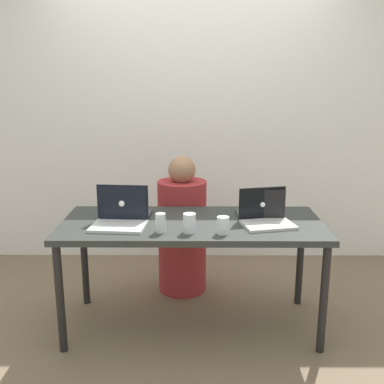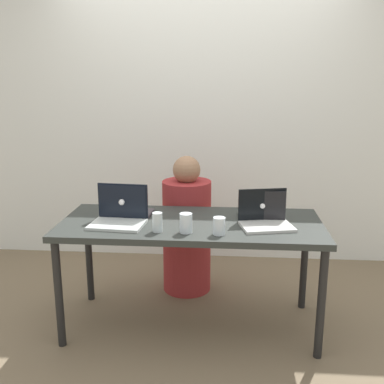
{
  "view_description": "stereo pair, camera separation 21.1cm",
  "coord_description": "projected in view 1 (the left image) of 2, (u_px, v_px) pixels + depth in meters",
  "views": [
    {
      "loc": [
        0.01,
        -2.77,
        1.64
      ],
      "look_at": [
        0.0,
        0.07,
        0.92
      ],
      "focal_mm": 42.0,
      "sensor_mm": 36.0,
      "label": 1
    },
    {
      "loc": [
        0.23,
        -2.76,
        1.64
      ],
      "look_at": [
        0.0,
        0.07,
        0.92
      ],
      "focal_mm": 42.0,
      "sensor_mm": 36.0,
      "label": 2
    }
  ],
  "objects": [
    {
      "name": "laptop_back_left",
      "position": [
        125.0,
        211.0,
        2.96
      ],
      "size": [
        0.33,
        0.28,
        0.23
      ],
      "rotation": [
        0.0,
        0.0,
        3.08
      ],
      "color": "#3B343C",
      "rests_on": "desk"
    },
    {
      "name": "laptop_back_right",
      "position": [
        260.0,
        211.0,
        2.98
      ],
      "size": [
        0.3,
        0.24,
        0.21
      ],
      "rotation": [
        0.0,
        0.0,
        3.16
      ],
      "color": "#343A39",
      "rests_on": "desk"
    },
    {
      "name": "water_glass_left",
      "position": [
        161.0,
        224.0,
        2.69
      ],
      "size": [
        0.06,
        0.06,
        0.12
      ],
      "color": "silver",
      "rests_on": "desk"
    },
    {
      "name": "person_at_center",
      "position": [
        182.0,
        232.0,
        3.5
      ],
      "size": [
        0.4,
        0.4,
        1.08
      ],
      "rotation": [
        0.0,
        0.0,
        3.21
      ],
      "color": "maroon",
      "rests_on": "ground"
    },
    {
      "name": "water_glass_center",
      "position": [
        189.0,
        224.0,
        2.68
      ],
      "size": [
        0.08,
        0.08,
        0.12
      ],
      "color": "silver",
      "rests_on": "desk"
    },
    {
      "name": "desk",
      "position": [
        192.0,
        231.0,
        2.92
      ],
      "size": [
        1.69,
        0.72,
        0.74
      ],
      "color": "#2C302D",
      "rests_on": "ground"
    },
    {
      "name": "laptop_front_right",
      "position": [
        266.0,
        217.0,
        2.84
      ],
      "size": [
        0.35,
        0.29,
        0.22
      ],
      "rotation": [
        0.0,
        0.0,
        0.22
      ],
      "color": "silver",
      "rests_on": "desk"
    },
    {
      "name": "back_wall",
      "position": [
        193.0,
        121.0,
        4.03
      ],
      "size": [
        4.5,
        0.1,
        2.54
      ],
      "primitive_type": "cube",
      "color": "white",
      "rests_on": "ground"
    },
    {
      "name": "water_glass_right",
      "position": [
        223.0,
        226.0,
        2.67
      ],
      "size": [
        0.07,
        0.07,
        0.1
      ],
      "color": "silver",
      "rests_on": "desk"
    },
    {
      "name": "ground_plane",
      "position": [
        192.0,
        324.0,
        3.08
      ],
      "size": [
        12.0,
        12.0,
        0.0
      ],
      "primitive_type": "plane",
      "color": "#73634B"
    },
    {
      "name": "laptop_front_left",
      "position": [
        120.0,
        217.0,
        2.82
      ],
      "size": [
        0.35,
        0.3,
        0.24
      ],
      "rotation": [
        0.0,
        0.0,
        -0.09
      ],
      "color": "silver",
      "rests_on": "desk"
    }
  ]
}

